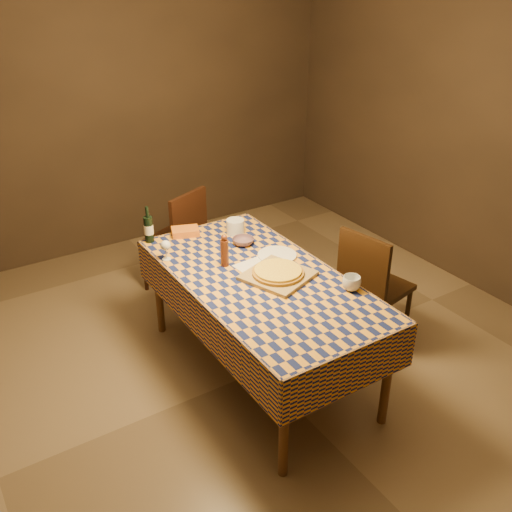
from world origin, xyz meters
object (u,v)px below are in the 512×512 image
at_px(cutting_board, 278,276).
at_px(chair_right, 370,282).
at_px(dining_table, 260,287).
at_px(chair_far, 180,236).
at_px(bowl, 243,241).
at_px(wine_bottle, 149,229).
at_px(pizza, 278,272).
at_px(white_plate, 277,255).

xyz_separation_m(cutting_board, chair_right, (0.77, -0.07, -0.26)).
relative_size(dining_table, chair_far, 1.98).
bearing_deg(cutting_board, bowl, 83.78).
bearing_deg(wine_bottle, bowl, -36.56).
bearing_deg(wine_bottle, pizza, -62.18).
bearing_deg(chair_far, pizza, -87.45).
relative_size(cutting_board, white_plate, 1.43).
xyz_separation_m(dining_table, bowl, (0.15, 0.46, 0.10)).
xyz_separation_m(dining_table, chair_right, (0.86, -0.13, -0.17)).
height_order(dining_table, wine_bottle, wine_bottle).
bearing_deg(white_plate, chair_right, -26.88).
xyz_separation_m(dining_table, chair_far, (0.03, 1.30, -0.17)).
bearing_deg(chair_far, dining_table, -91.47).
distance_m(pizza, bowl, 0.53).
distance_m(pizza, white_plate, 0.29).
bearing_deg(dining_table, pizza, -34.76).
bearing_deg(bowl, dining_table, -108.25).
bearing_deg(white_plate, chair_far, 101.08).
xyz_separation_m(dining_table, white_plate, (0.25, 0.18, 0.08)).
bearing_deg(chair_right, chair_far, 120.09).
relative_size(dining_table, cutting_board, 4.79).
bearing_deg(wine_bottle, dining_table, -65.36).
xyz_separation_m(bowl, chair_far, (-0.12, 0.84, -0.27)).
bearing_deg(chair_right, cutting_board, 175.00).
distance_m(dining_table, chair_far, 1.31).
bearing_deg(pizza, chair_right, -5.00).
relative_size(pizza, wine_bottle, 1.63).
xyz_separation_m(white_plate, chair_far, (-0.22, 1.13, -0.26)).
distance_m(cutting_board, pizza, 0.03).
distance_m(dining_table, bowl, 0.49).
relative_size(cutting_board, chair_right, 0.41).
distance_m(dining_table, chair_right, 0.89).
height_order(dining_table, pizza, pizza).
xyz_separation_m(dining_table, pizza, (0.09, -0.07, 0.12)).
bearing_deg(wine_bottle, chair_right, -38.36).
bearing_deg(dining_table, chair_far, 88.53).
relative_size(dining_table, wine_bottle, 6.77).
bearing_deg(cutting_board, chair_right, -5.00).
height_order(cutting_board, chair_right, chair_right).
bearing_deg(chair_far, bowl, -82.03).
relative_size(bowl, white_plate, 0.58).
relative_size(bowl, wine_bottle, 0.57).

